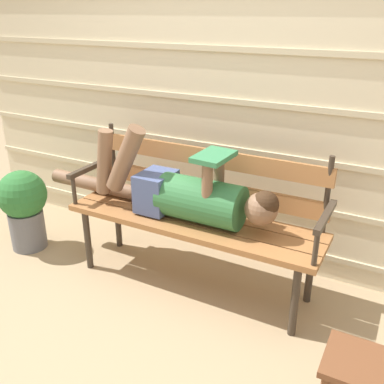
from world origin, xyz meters
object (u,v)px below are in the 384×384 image
object	(u,v)px
park_bench	(197,208)
reclining_person	(181,192)
footstool	(365,378)
potted_plant	(24,205)

from	to	relation	value
park_bench	reclining_person	bearing A→B (deg)	-139.64
footstool	reclining_person	bearing A→B (deg)	153.54
footstool	potted_plant	world-z (taller)	potted_plant
potted_plant	reclining_person	bearing A→B (deg)	7.47
park_bench	reclining_person	xyz separation A→B (m)	(-0.08, -0.07, 0.11)
park_bench	potted_plant	xyz separation A→B (m)	(-1.31, -0.23, -0.18)
footstool	potted_plant	xyz separation A→B (m)	(-2.44, 0.44, 0.07)
park_bench	footstool	world-z (taller)	park_bench
footstool	park_bench	bearing A→B (deg)	149.39
reclining_person	park_bench	bearing A→B (deg)	40.36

